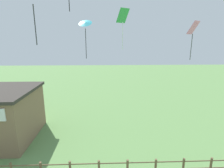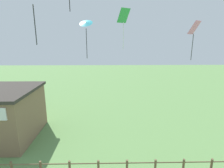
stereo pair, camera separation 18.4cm
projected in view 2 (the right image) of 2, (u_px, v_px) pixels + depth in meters
The scene contains 3 objects.
kite_pink_diamond at pixel (194, 32), 11.88m from camera, with size 0.90×0.86×2.62m.
kite_cyan_delta at pixel (86, 24), 13.46m from camera, with size 1.16×1.06×3.05m.
kite_green_diamond at pixel (124, 20), 13.68m from camera, with size 1.07×0.99×3.11m.
Camera 2 is at (-0.23, -1.54, 8.16)m, focal length 28.00 mm.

